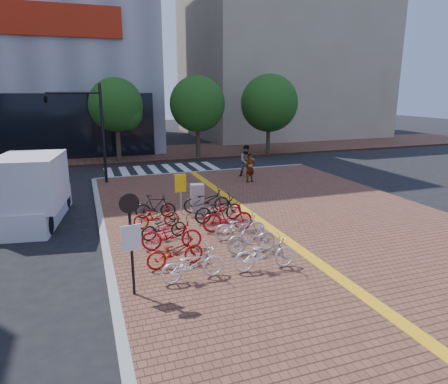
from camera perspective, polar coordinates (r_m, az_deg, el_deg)
name	(u,v)px	position (r m, az deg, el deg)	size (l,w,h in m)	color
ground	(226,244)	(14.08, 0.25, -7.44)	(120.00, 120.00, 0.00)	black
sidewalk	(400,295)	(11.62, 23.78, -13.29)	(14.00, 34.00, 0.15)	brown
tactile_strip	(368,298)	(10.97, 19.88, -14.12)	(0.40, 34.00, 0.01)	#F9AD16
kerb_west	(124,352)	(8.95, -14.15, -21.31)	(0.25, 34.00, 0.15)	gray
kerb_north	(207,172)	(25.93, -2.48, 2.90)	(14.00, 0.25, 0.15)	gray
far_sidewalk	(140,154)	(33.98, -11.86, 5.35)	(70.00, 8.00, 0.15)	brown
building_beige	(278,57)	(49.79, 7.71, 18.60)	(20.00, 18.00, 18.00)	gray
crosswalk	(163,170)	(27.26, -8.76, 3.16)	(7.50, 4.00, 0.01)	silver
street_trees	(211,105)	(31.24, -1.91, 12.30)	(16.20, 4.60, 6.35)	#38281E
bike_0	(193,264)	(11.09, -4.52, -10.19)	(0.63, 1.82, 0.96)	white
bike_1	(175,252)	(11.96, -6.99, -8.49)	(0.61, 1.74, 0.91)	#B1140C
bike_2	(172,234)	(13.18, -7.50, -6.03)	(0.68, 1.96, 1.03)	red
bike_3	(164,227)	(14.18, -8.61, -4.96)	(0.57, 1.62, 0.85)	black
bike_4	(156,216)	(15.30, -9.65, -3.44)	(0.60, 1.73, 0.91)	#A7110B
bike_5	(155,207)	(16.41, -9.78, -2.07)	(0.46, 1.64, 0.99)	black
bike_6	(265,253)	(11.72, 5.84, -8.71)	(0.66, 1.91, 1.00)	white
bike_7	(252,238)	(12.84, 3.99, -6.54)	(0.47, 1.68, 1.01)	#B6B6BB
bike_8	(240,226)	(13.94, 2.30, -4.93)	(0.63, 1.80, 0.95)	silver
bike_9	(228,217)	(14.65, 0.54, -3.56)	(0.53, 1.89, 1.14)	#AB0C19
bike_10	(218,209)	(15.75, -0.81, -2.42)	(0.70, 2.01, 1.05)	black
bike_11	(207,201)	(16.96, -2.50, -1.24)	(0.69, 1.97, 1.03)	black
pedestrian_a	(250,168)	(22.61, 3.78, 3.46)	(0.59, 0.39, 1.62)	gray
pedestrian_b	(247,161)	(24.11, 3.28, 4.46)	(0.91, 0.71, 1.88)	#535869
utility_box	(197,198)	(17.04, -3.85, -0.87)	(0.56, 0.41, 1.22)	#B4B4B9
yellow_sign	(181,187)	(16.61, -6.22, 0.75)	(0.47, 0.11, 1.72)	#B7B7BC
notice_sign	(131,232)	(10.11, -13.18, -5.61)	(0.50, 0.14, 2.68)	black
traffic_light_pole	(77,116)	(23.05, -20.24, 10.19)	(2.91, 1.12, 5.43)	black
box_truck	(31,190)	(17.76, -25.91, 0.24)	(2.85, 5.18, 2.84)	silver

